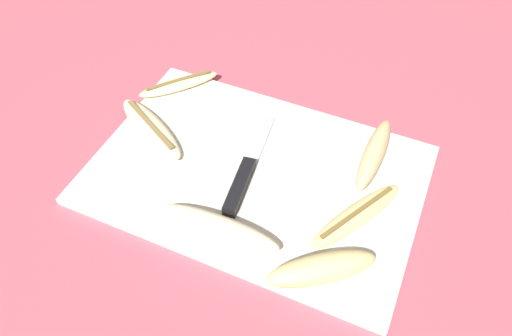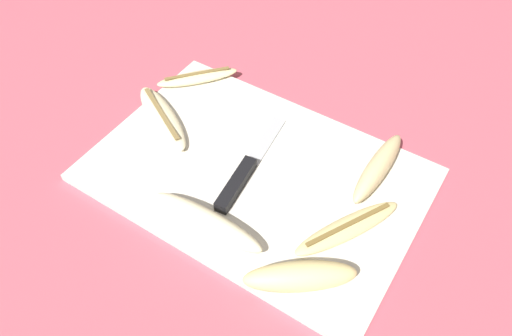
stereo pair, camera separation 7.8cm
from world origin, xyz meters
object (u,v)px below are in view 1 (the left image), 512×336
Objects in this scene: knife at (243,178)px; banana_soft_right at (179,84)px; banana_bright_far at (220,228)px; banana_mellow_near at (374,153)px; banana_pale_long at (151,128)px; banana_golden_short at (322,269)px; banana_spotted_left at (356,215)px.

knife is 0.25m from banana_soft_right.
banana_soft_right is at bearing 135.61° from knife.
banana_bright_far reaches higher than knife.
banana_mellow_near reaches higher than banana_pale_long.
banana_bright_far is 0.15m from banana_golden_short.
knife is 1.51× the size of banana_golden_short.
banana_soft_right is 0.83× the size of banana_mellow_near.
banana_pale_long is (-0.37, 0.03, 0.00)m from banana_spotted_left.
banana_mellow_near is 0.23m from banana_golden_short.
banana_spotted_left is (0.38, -0.15, -0.00)m from banana_soft_right.
banana_golden_short reaches higher than banana_mellow_near.
banana_golden_short is at bearing -1.31° from banana_bright_far.
knife is at bearing -144.31° from banana_mellow_near.
banana_soft_right is 0.41m from banana_spotted_left.
banana_mellow_near is 1.12× the size of banana_golden_short.
knife is 1.62× the size of banana_soft_right.
banana_mellow_near is at bearing 87.81° from banana_golden_short.
banana_bright_far is at bearing -90.47° from knife.
banana_soft_right is at bearing 96.59° from banana_pale_long.
knife is 1.35× the size of banana_mellow_near.
banana_spotted_left is 0.37m from banana_pale_long.
banana_golden_short is (-0.02, -0.11, 0.01)m from banana_spotted_left.
banana_golden_short is at bearing -98.84° from banana_spotted_left.
banana_bright_far is at bearing -125.38° from banana_mellow_near.
banana_bright_far is 1.04× the size of banana_pale_long.
knife and banana_spotted_left have the same top height.
banana_mellow_near is at bearing 28.53° from knife.
banana_golden_short reaches higher than banana_soft_right.
banana_golden_short reaches higher than banana_bright_far.
banana_pale_long is at bearing 162.45° from knife.
banana_bright_far reaches higher than banana_pale_long.
banana_pale_long is at bearing 158.26° from banana_golden_short.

